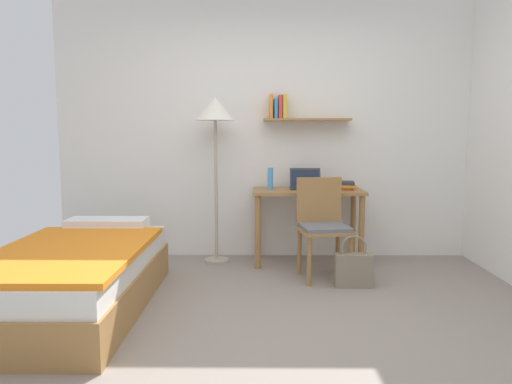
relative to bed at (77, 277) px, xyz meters
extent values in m
plane|color=gray|center=(1.45, -0.40, -0.24)|extent=(5.28, 5.28, 0.00)
cube|color=white|center=(1.45, 1.62, 1.06)|extent=(4.40, 0.05, 2.60)
cube|color=#9E703D|center=(1.79, 1.49, 1.17)|extent=(0.86, 0.22, 0.02)
cube|color=orange|center=(1.44, 1.51, 1.30)|extent=(0.03, 0.16, 0.24)
cube|color=#3384C6|center=(1.48, 1.51, 1.28)|extent=(0.03, 0.16, 0.19)
cube|color=#D13D38|center=(1.53, 1.51, 1.30)|extent=(0.04, 0.16, 0.23)
cube|color=gold|center=(1.57, 1.51, 1.30)|extent=(0.04, 0.15, 0.24)
cube|color=#9E703D|center=(0.00, -0.01, -0.10)|extent=(0.97, 1.91, 0.28)
cube|color=silver|center=(0.00, -0.01, 0.12)|extent=(0.93, 1.85, 0.16)
cube|color=orange|center=(0.00, -0.12, 0.22)|extent=(0.99, 1.57, 0.04)
cube|color=white|center=(0.00, 0.74, 0.25)|extent=(0.68, 0.28, 0.10)
cube|color=#9E703D|center=(1.79, 1.30, 0.48)|extent=(1.07, 0.51, 0.03)
cylinder|color=#9E703D|center=(1.31, 1.09, 0.11)|extent=(0.06, 0.06, 0.70)
cylinder|color=#9E703D|center=(2.28, 1.09, 0.11)|extent=(0.06, 0.06, 0.70)
cylinder|color=#9E703D|center=(1.31, 1.51, 0.11)|extent=(0.06, 0.06, 0.70)
cylinder|color=#9E703D|center=(2.28, 1.51, 0.11)|extent=(0.06, 0.06, 0.70)
cube|color=#9E703D|center=(1.89, 0.76, 0.19)|extent=(0.49, 0.48, 0.03)
cube|color=slate|center=(1.89, 0.76, 0.22)|extent=(0.45, 0.44, 0.04)
cube|color=#9E703D|center=(1.86, 0.95, 0.44)|extent=(0.41, 0.10, 0.40)
cylinder|color=#9E703D|center=(1.74, 0.56, -0.03)|extent=(0.04, 0.04, 0.42)
cylinder|color=#9E703D|center=(2.10, 0.62, -0.03)|extent=(0.04, 0.04, 0.42)
cylinder|color=#9E703D|center=(1.68, 0.90, -0.03)|extent=(0.04, 0.04, 0.42)
cylinder|color=#9E703D|center=(2.04, 0.96, -0.03)|extent=(0.04, 0.04, 0.42)
cylinder|color=#B2A893|center=(0.89, 1.34, -0.23)|extent=(0.24, 0.24, 0.02)
cylinder|color=#B2A893|center=(0.89, 1.34, 0.47)|extent=(0.03, 0.03, 1.38)
cone|color=silver|center=(0.89, 1.34, 1.27)|extent=(0.39, 0.39, 0.22)
cube|color=#2D2D33|center=(1.78, 1.33, 0.50)|extent=(0.31, 0.21, 0.01)
cube|color=#2D2D33|center=(1.78, 1.41, 0.60)|extent=(0.30, 0.07, 0.19)
cube|color=black|center=(1.78, 1.40, 0.59)|extent=(0.27, 0.06, 0.16)
cylinder|color=#4C99DB|center=(1.43, 1.34, 0.60)|extent=(0.06, 0.06, 0.21)
cube|color=orange|center=(2.14, 1.32, 0.50)|extent=(0.17, 0.21, 0.03)
cube|color=orange|center=(2.16, 1.31, 0.53)|extent=(0.19, 0.24, 0.02)
cube|color=#333338|center=(2.16, 1.32, 0.55)|extent=(0.20, 0.24, 0.03)
cube|color=gray|center=(2.11, 0.55, -0.10)|extent=(0.31, 0.13, 0.28)
torus|color=gray|center=(2.11, 0.55, 0.09)|extent=(0.21, 0.02, 0.21)
camera|label=1|loc=(1.33, -3.39, 1.03)|focal=34.02mm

